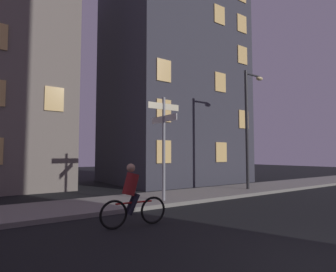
# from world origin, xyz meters

# --- Properties ---
(sidewalk_kerb) EXTENTS (40.00, 2.93, 0.14)m
(sidewalk_kerb) POSITION_xyz_m (0.00, 7.36, 0.07)
(sidewalk_kerb) COLOR gray
(sidewalk_kerb) RESTS_ON ground_plane
(signpost) EXTENTS (1.39, 1.66, 3.89)m
(signpost) POSITION_xyz_m (1.16, 6.53, 2.46)
(signpost) COLOR gray
(signpost) RESTS_ON sidewalk_kerb
(street_lamp) EXTENTS (1.41, 0.28, 6.02)m
(street_lamp) POSITION_xyz_m (6.73, 7.03, 3.68)
(street_lamp) COLOR #2D2D30
(street_lamp) RESTS_ON sidewalk_kerb
(cyclist) EXTENTS (1.82, 0.35, 1.61)m
(cyclist) POSITION_xyz_m (-1.30, 4.31, 0.75)
(cyclist) COLOR black
(cyclist) RESTS_ON ground_plane
(building_right_block) EXTENTS (8.46, 7.32, 16.03)m
(building_right_block) POSITION_xyz_m (6.59, 13.55, 8.02)
(building_right_block) COLOR #383842
(building_right_block) RESTS_ON ground_plane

